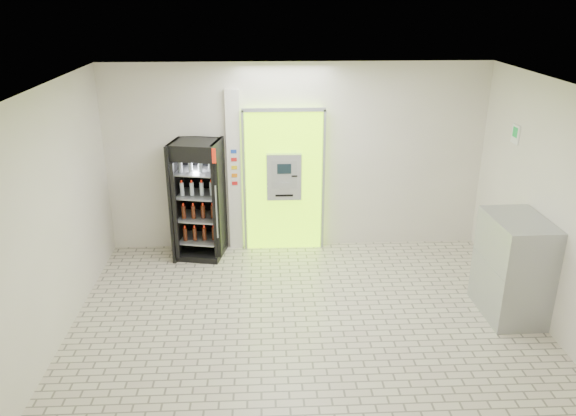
{
  "coord_description": "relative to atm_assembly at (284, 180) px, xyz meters",
  "views": [
    {
      "loc": [
        -0.53,
        -6.07,
        3.98
      ],
      "look_at": [
        -0.19,
        1.2,
        1.16
      ],
      "focal_mm": 35.0,
      "sensor_mm": 36.0,
      "label": 1
    }
  ],
  "objects": [
    {
      "name": "atm_assembly",
      "position": [
        0.0,
        0.0,
        0.0
      ],
      "size": [
        1.3,
        0.24,
        2.33
      ],
      "color": "#8EE507",
      "rests_on": "ground"
    },
    {
      "name": "room_shell",
      "position": [
        0.2,
        -2.41,
        0.67
      ],
      "size": [
        6.0,
        6.0,
        6.0
      ],
      "color": "silver",
      "rests_on": "ground"
    },
    {
      "name": "exit_sign",
      "position": [
        3.19,
        -1.01,
        0.95
      ],
      "size": [
        0.02,
        0.22,
        0.26
      ],
      "color": "white",
      "rests_on": "room_shell"
    },
    {
      "name": "ground",
      "position": [
        0.2,
        -2.41,
        -1.17
      ],
      "size": [
        6.0,
        6.0,
        0.0
      ],
      "primitive_type": "plane",
      "color": "beige",
      "rests_on": "ground"
    },
    {
      "name": "steel_cabinet",
      "position": [
        2.86,
        -2.2,
        -0.5
      ],
      "size": [
        0.7,
        1.02,
        1.34
      ],
      "rotation": [
        0.0,
        0.0,
        0.02
      ],
      "color": "#9D9FA4",
      "rests_on": "ground"
    },
    {
      "name": "pillar",
      "position": [
        -0.78,
        0.04,
        0.13
      ],
      "size": [
        0.22,
        0.11,
        2.6
      ],
      "color": "silver",
      "rests_on": "ground"
    },
    {
      "name": "beverage_cooler",
      "position": [
        -1.35,
        -0.23,
        -0.27
      ],
      "size": [
        0.82,
        0.78,
        1.88
      ],
      "rotation": [
        0.0,
        0.0,
        -0.2
      ],
      "color": "black",
      "rests_on": "ground"
    }
  ]
}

